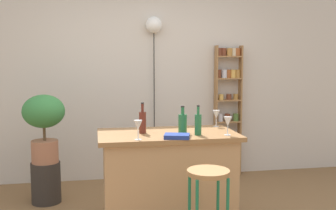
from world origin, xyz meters
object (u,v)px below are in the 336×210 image
object	(u,v)px
bottle_vinegar	(198,124)
wine_glass_right	(228,122)
cookbook	(177,136)
bar_stool	(208,195)
pendant_globe_light	(154,27)
bottle_sauce_amber	(143,122)
potted_plant	(44,121)
wine_glass_left	(138,126)
spice_shelf	(228,105)
plant_stool	(46,182)
bottle_soda_blue	(183,123)
wine_glass_center	(216,115)

from	to	relation	value
bottle_vinegar	wine_glass_right	distance (m)	0.26
cookbook	bar_stool	bearing A→B (deg)	-56.31
pendant_globe_light	bottle_sauce_amber	bearing A→B (deg)	-102.31
potted_plant	wine_glass_right	world-z (taller)	potted_plant
potted_plant	wine_glass_left	xyz separation A→B (m)	(0.89, -1.13, 0.10)
spice_shelf	potted_plant	xyz separation A→B (m)	(-2.29, -0.67, -0.04)
spice_shelf	wine_glass_right	bearing A→B (deg)	-109.17
plant_stool	bottle_soda_blue	distance (m)	1.76
bar_stool	bottle_sauce_amber	bearing A→B (deg)	118.39
bottle_soda_blue	wine_glass_right	xyz separation A→B (m)	(0.37, -0.18, 0.02)
wine_glass_left	wine_glass_right	world-z (taller)	same
bar_stool	potted_plant	size ratio (longest dim) A/B	0.99
plant_stool	pendant_globe_light	xyz separation A→B (m)	(1.29, 0.69, 1.74)
bottle_vinegar	cookbook	xyz separation A→B (m)	(-0.21, -0.11, -0.08)
spice_shelf	plant_stool	world-z (taller)	spice_shelf
wine_glass_right	pendant_globe_light	size ratio (longest dim) A/B	0.08
potted_plant	cookbook	distance (m)	1.66
pendant_globe_light	bottle_soda_blue	bearing A→B (deg)	-89.04
bar_stool	plant_stool	xyz separation A→B (m)	(-1.36, 1.58, -0.31)
bottle_vinegar	cookbook	bearing A→B (deg)	-153.19
bottle_sauce_amber	pendant_globe_light	world-z (taller)	pendant_globe_light
cookbook	bottle_soda_blue	bearing A→B (deg)	82.71
bottle_soda_blue	pendant_globe_light	world-z (taller)	pendant_globe_light
wine_glass_left	cookbook	xyz separation A→B (m)	(0.33, 0.01, -0.10)
bar_stool	bottle_sauce_amber	xyz separation A→B (m)	(-0.40, 0.74, 0.46)
bar_stool	bottle_vinegar	size ratio (longest dim) A/B	2.75
bottle_sauce_amber	plant_stool	bearing A→B (deg)	139.14
cookbook	pendant_globe_light	bearing A→B (deg)	103.76
wine_glass_right	pendant_globe_light	world-z (taller)	pendant_globe_light
spice_shelf	potted_plant	distance (m)	2.38
bar_stool	wine_glass_right	world-z (taller)	wine_glass_right
bar_stool	wine_glass_center	size ratio (longest dim) A/B	4.44
wine_glass_right	pendant_globe_light	xyz separation A→B (m)	(-0.39, 1.75, 0.96)
plant_stool	cookbook	xyz separation A→B (m)	(1.22, -1.12, 0.68)
wine_glass_center	cookbook	bearing A→B (deg)	-134.45
bottle_sauce_amber	wine_glass_right	xyz separation A→B (m)	(0.72, -0.23, 0.01)
spice_shelf	wine_glass_left	xyz separation A→B (m)	(-1.40, -1.79, 0.06)
cookbook	plant_stool	bearing A→B (deg)	153.55
wine_glass_center	plant_stool	bearing A→B (deg)	160.72
bottle_soda_blue	cookbook	xyz separation A→B (m)	(-0.10, -0.23, -0.08)
bottle_sauce_amber	wine_glass_center	xyz separation A→B (m)	(0.76, 0.23, 0.01)
bottle_sauce_amber	wine_glass_left	distance (m)	0.30
plant_stool	bottle_soda_blue	bearing A→B (deg)	-33.90
spice_shelf	cookbook	world-z (taller)	spice_shelf
wine_glass_right	pendant_globe_light	distance (m)	2.04
plant_stool	bottle_vinegar	xyz separation A→B (m)	(1.43, -1.01, 0.76)
bar_stool	plant_stool	distance (m)	2.11
bar_stool	pendant_globe_light	size ratio (longest dim) A/B	0.35
bottle_soda_blue	spice_shelf	bearing A→B (deg)	58.09
potted_plant	cookbook	xyz separation A→B (m)	(1.22, -1.12, 0.00)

